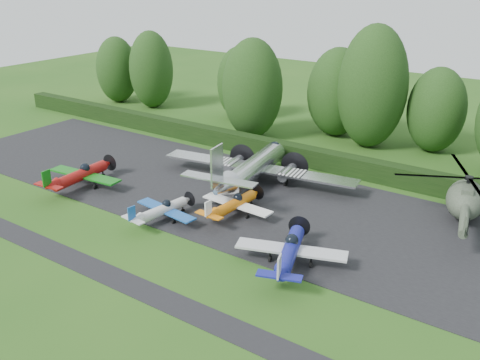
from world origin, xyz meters
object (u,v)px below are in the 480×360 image
Objects in this scene: light_plane_orange at (234,204)px; helicopter at (466,197)px; transport_plane at (252,168)px; light_plane_white at (162,210)px; light_plane_red at (80,175)px; light_plane_blue at (290,251)px.

helicopter is (16.09, 10.35, 0.97)m from light_plane_orange.
light_plane_white is (-1.89, -10.65, -0.78)m from transport_plane.
light_plane_red is at bearing -171.40° from light_plane_orange.
light_plane_blue reaches higher than light_plane_orange.
light_plane_blue is at bearing -37.56° from transport_plane.
helicopter reaches higher than light_plane_blue.
light_plane_red is at bearing -134.71° from transport_plane.
light_plane_red is 11.30m from light_plane_white.
helicopter is at bearing 20.69° from transport_plane.
transport_plane reaches higher than helicopter.
light_plane_red is at bearing 167.89° from light_plane_white.
transport_plane is at bearing 152.73° from light_plane_blue.
light_plane_red reaches higher than light_plane_white.
light_plane_red is at bearing -163.95° from light_plane_blue.
light_plane_white is at bearing -91.12° from transport_plane.
light_plane_blue is (10.42, -10.99, -0.51)m from transport_plane.
transport_plane is 1.43× the size of helicopter.
transport_plane is 6.98m from light_plane_orange.
light_plane_red is 1.19× the size of light_plane_orange.
light_plane_white is (11.26, -0.97, -0.28)m from light_plane_red.
helicopter is (31.68, 13.52, 0.77)m from light_plane_red.
helicopter is (18.54, 3.85, 0.27)m from transport_plane.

